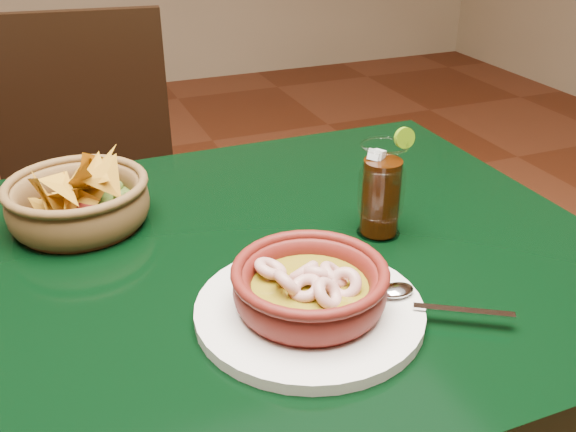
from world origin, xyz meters
name	(u,v)px	position (x,y,z in m)	size (l,w,h in m)	color
dining_table	(192,325)	(0.00, 0.00, 0.65)	(1.20, 0.80, 0.75)	black
dining_chair	(92,205)	(-0.07, 0.71, 0.52)	(0.49, 0.49, 0.95)	black
shrimp_plate	(310,293)	(0.11, -0.16, 0.78)	(0.35, 0.28, 0.08)	silver
chip_basket	(78,200)	(-0.12, 0.18, 0.79)	(0.24, 0.24, 0.15)	brown
guacamole_ramekin	(108,201)	(-0.07, 0.20, 0.77)	(0.14, 0.14, 0.05)	#51130E
cola_drink	(381,190)	(0.29, -0.01, 0.82)	(0.14, 0.14, 0.16)	white
glass_ashtray	(93,218)	(-0.10, 0.16, 0.76)	(0.13, 0.13, 0.03)	white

